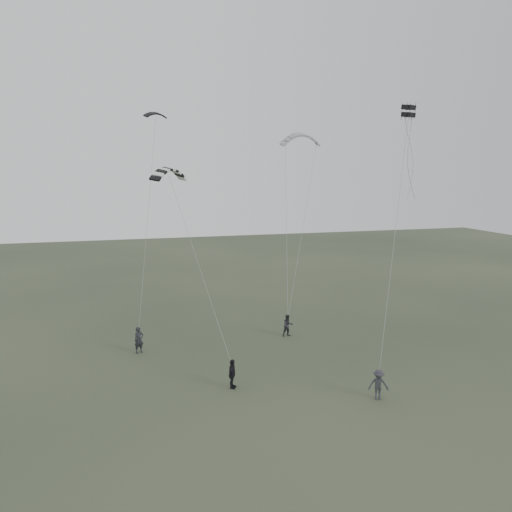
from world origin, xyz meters
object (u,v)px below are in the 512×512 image
object	(u,v)px
flyer_left	(139,340)
flyer_right	(288,325)
flyer_far	(378,385)
kite_box	(408,111)
kite_dark_small	(155,113)
flyer_center	(232,374)
kite_pale_large	(301,135)
kite_striped	(169,169)

from	to	relation	value
flyer_left	flyer_right	bearing A→B (deg)	-19.23
flyer_far	kite_box	size ratio (longest dim) A/B	2.44
flyer_right	flyer_left	bearing A→B (deg)	178.98
kite_dark_small	kite_box	bearing A→B (deg)	-54.96
flyer_center	kite_pale_large	bearing A→B (deg)	-5.29
flyer_left	kite_dark_small	world-z (taller)	kite_dark_small
flyer_right	kite_dark_small	distance (m)	18.72
kite_pale_large	kite_striped	xyz separation A→B (m)	(-12.13, -7.63, -2.95)
flyer_center	kite_dark_small	size ratio (longest dim) A/B	1.08
flyer_right	kite_pale_large	distance (m)	16.32
kite_striped	flyer_center	bearing A→B (deg)	-109.83
kite_box	flyer_right	bearing A→B (deg)	96.00
flyer_left	flyer_center	bearing A→B (deg)	-78.37
flyer_left	kite_dark_small	bearing A→B (deg)	32.25
flyer_center	kite_dark_small	distance (m)	19.20
flyer_far	kite_dark_small	xyz separation A→B (m)	(-10.74, 13.89, 15.99)
flyer_left	kite_dark_small	xyz separation A→B (m)	(1.89, 2.64, 15.92)
flyer_far	kite_pale_large	xyz separation A→B (m)	(1.79, 17.51, 14.98)
flyer_center	kite_striped	world-z (taller)	kite_striped
kite_dark_small	kite_pale_large	bearing A→B (deg)	-5.83
flyer_center	flyer_far	xyz separation A→B (m)	(7.60, -3.71, -0.01)
flyer_left	kite_dark_small	distance (m)	16.25
kite_dark_small	flyer_left	bearing A→B (deg)	-147.58
flyer_center	kite_dark_small	xyz separation A→B (m)	(-3.14, 10.18, 15.97)
flyer_left	kite_striped	distance (m)	12.26
kite_pale_large	kite_striped	size ratio (longest dim) A/B	1.16
kite_box	kite_dark_small	bearing A→B (deg)	118.54
flyer_left	flyer_far	size ratio (longest dim) A/B	1.07
kite_dark_small	flyer_far	bearing A→B (deg)	-74.22
flyer_left	flyer_center	xyz separation A→B (m)	(5.03, -7.54, -0.05)
flyer_left	flyer_right	size ratio (longest dim) A/B	1.09
flyer_center	kite_striped	xyz separation A→B (m)	(-2.74, 6.16, 12.02)
flyer_left	flyer_center	size ratio (longest dim) A/B	1.06
flyer_right	kite_striped	distance (m)	15.22
flyer_left	kite_pale_large	world-z (taller)	kite_pale_large
flyer_left	kite_box	size ratio (longest dim) A/B	2.62
flyer_center	kite_dark_small	bearing A→B (deg)	46.10
flyer_center	kite_pale_large	size ratio (longest dim) A/B	0.51
flyer_right	kite_striped	xyz separation A→B (m)	(-9.10, -1.95, 12.05)
flyer_right	kite_box	world-z (taller)	kite_box
kite_dark_small	kite_pale_large	xyz separation A→B (m)	(12.53, 3.62, -1.00)
flyer_far	kite_striped	distance (m)	18.68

